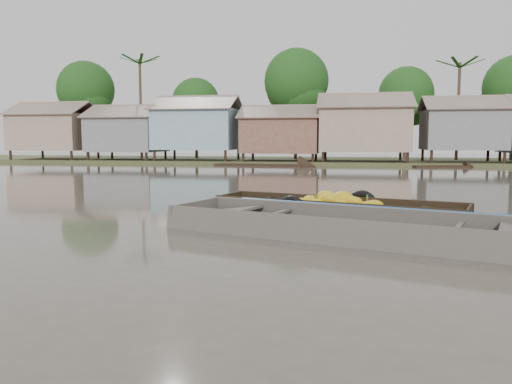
# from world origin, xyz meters

# --- Properties ---
(ground) EXTENTS (120.00, 120.00, 0.00)m
(ground) POSITION_xyz_m (0.00, 0.00, 0.00)
(ground) COLOR #4A4439
(ground) RESTS_ON ground
(riverbank) EXTENTS (120.00, 12.47, 10.22)m
(riverbank) POSITION_xyz_m (3.03, 31.86, 3.07)
(riverbank) COLOR #384723
(riverbank) RESTS_ON ground
(banana_boat) EXTENTS (6.29, 3.18, 0.88)m
(banana_boat) POSITION_xyz_m (0.87, 3.08, 0.18)
(banana_boat) COLOR black
(banana_boat) RESTS_ON ground
(viewer_boat) EXTENTS (7.95, 4.35, 0.62)m
(viewer_boat) POSITION_xyz_m (1.39, 0.51, 0.07)
(viewer_boat) COLOR #47413C
(viewer_boat) RESTS_ON ground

